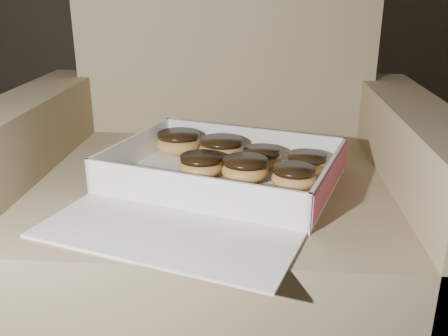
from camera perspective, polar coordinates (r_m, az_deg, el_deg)
floor at (r=1.25m, az=9.82°, el=-17.67°), size 4.50×4.50×0.00m
armchair at (r=1.08m, az=-0.88°, el=-5.59°), size 0.89×0.75×0.93m
bakery_box at (r=0.90m, az=-0.83°, el=-1.76°), size 0.52×0.56×0.07m
donut_a at (r=0.89m, az=7.98°, el=-1.03°), size 0.08×0.08×0.04m
donut_b at (r=0.94m, az=-2.65°, el=0.32°), size 0.08×0.08×0.04m
donut_c at (r=0.98m, az=4.33°, el=1.22°), size 0.08×0.08×0.04m
donut_d at (r=0.96m, az=9.44°, el=0.53°), size 0.08×0.08×0.04m
donut_e at (r=0.91m, az=2.45°, el=-0.12°), size 0.09×0.09×0.04m
donut_f at (r=1.02m, az=-0.28°, el=2.20°), size 0.09×0.09×0.05m
donut_g at (r=1.06m, az=-5.19°, el=2.92°), size 0.10×0.10×0.05m
crumb_a at (r=0.83m, az=10.00°, el=-4.35°), size 0.01×0.01×0.00m
crumb_b at (r=0.81m, az=5.84°, el=-4.63°), size 0.01×0.01×0.00m
crumb_c at (r=0.92m, az=-5.17°, el=-1.50°), size 0.01×0.01×0.00m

